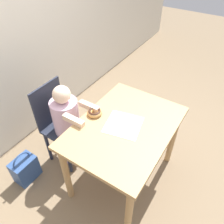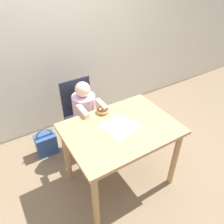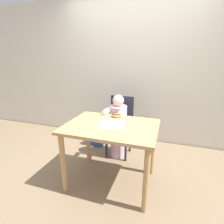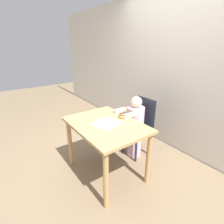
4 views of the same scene
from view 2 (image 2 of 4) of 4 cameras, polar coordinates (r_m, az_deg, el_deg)
The scene contains 8 objects.
ground_plane at distance 2.61m, azimuth 1.95°, elevation -17.10°, with size 12.00×12.00×0.00m, color #7A664C.
wall_back at distance 2.91m, azimuth -13.08°, elevation 18.42°, with size 8.00×0.05×2.50m.
dining_table at distance 2.13m, azimuth 2.30°, elevation -6.60°, with size 1.05×0.76×0.77m.
chair at distance 2.69m, azimuth -7.96°, elevation -1.11°, with size 0.37×0.36×0.93m.
child_figure at distance 2.60m, azimuth -6.94°, elevation -2.12°, with size 0.27×0.45×0.99m.
donut at distance 2.23m, azimuth -2.48°, elevation 0.44°, with size 0.13×0.13×0.05m.
napkin at distance 2.06m, azimuth 2.00°, elevation -3.81°, with size 0.35×0.35×0.00m.
handbag at distance 2.90m, azimuth -16.82°, elevation -7.91°, with size 0.25×0.17×0.38m.
Camera 2 is at (-0.90, -1.29, 2.09)m, focal length 35.00 mm.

